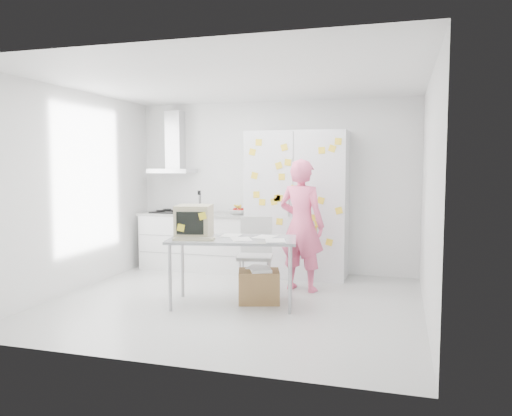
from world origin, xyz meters
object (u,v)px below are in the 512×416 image
(chair, at_px, (256,250))
(cardboard_box, at_px, (259,286))
(desk, at_px, (208,229))
(person, at_px, (301,225))

(chair, bearing_deg, cardboard_box, -80.63)
(desk, bearing_deg, cardboard_box, 9.63)
(person, height_order, desk, person)
(chair, bearing_deg, person, 10.53)
(desk, xyz_separation_m, cardboard_box, (0.58, 0.22, -0.71))
(person, relative_size, cardboard_box, 3.00)
(desk, height_order, cardboard_box, desk)
(person, bearing_deg, cardboard_box, 77.37)
(desk, relative_size, cardboard_box, 2.77)
(person, xyz_separation_m, chair, (-0.58, -0.23, -0.32))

